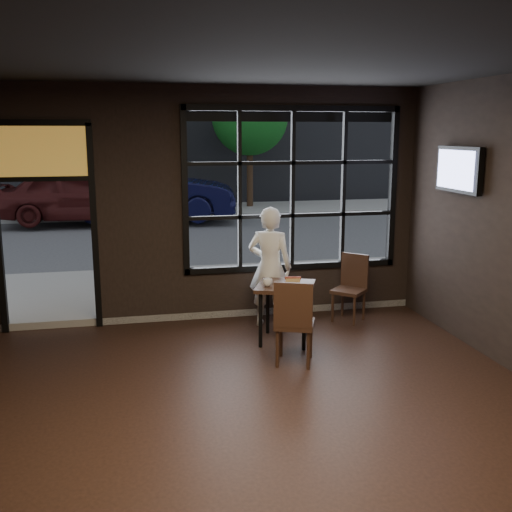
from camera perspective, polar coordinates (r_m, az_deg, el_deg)
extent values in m
cube|color=black|center=(5.35, 0.80, -17.30)|extent=(6.00, 7.00, 0.02)
cube|color=black|center=(4.72, 0.92, 19.31)|extent=(6.00, 7.00, 0.02)
cube|color=black|center=(8.40, 3.49, 6.35)|extent=(3.06, 0.12, 2.28)
cube|color=orange|center=(8.13, -19.80, 9.39)|extent=(1.20, 0.06, 0.70)
cube|color=#545456|center=(28.70, -10.04, 6.37)|extent=(60.00, 41.00, 0.04)
cube|color=#5B5956|center=(28.01, -10.54, 21.68)|extent=(28.00, 12.00, 15.00)
cube|color=black|center=(7.51, 2.80, -5.43)|extent=(0.89, 0.89, 0.74)
cube|color=black|center=(6.80, 3.70, -6.20)|extent=(0.55, 0.55, 0.99)
cube|color=black|center=(8.38, 8.83, -3.09)|extent=(0.57, 0.57, 0.93)
imported|color=white|center=(8.01, 1.33, -1.06)|extent=(0.70, 0.61, 1.63)
imported|color=silver|center=(7.32, 1.10, -2.52)|extent=(0.17, 0.17, 0.10)
cube|color=black|center=(7.80, 18.76, 7.80)|extent=(0.11, 0.96, 0.56)
imported|color=black|center=(17.43, -10.06, 6.03)|extent=(5.08, 2.44, 1.60)
imported|color=#3E1111|center=(17.40, -16.48, 5.58)|extent=(4.56, 2.04, 1.52)
cylinder|color=#332114|center=(19.85, -11.17, 7.00)|extent=(0.18, 0.18, 2.03)
sphere|color=#145B1A|center=(19.79, -11.37, 11.80)|extent=(2.22, 2.22, 2.22)
cylinder|color=#332114|center=(20.36, -0.59, 7.75)|extent=(0.21, 0.21, 2.33)
sphere|color=#285422|center=(20.31, -0.60, 13.10)|extent=(2.54, 2.54, 2.54)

